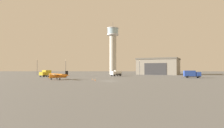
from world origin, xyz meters
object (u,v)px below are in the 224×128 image
traffic_cone_near_left (92,79)px  traffic_cone_near_right (94,80)px  airplane_orange (57,76)px  control_tower (112,47)px  truck_box_yellow (45,73)px  light_post_east (36,66)px  light_post_west (139,66)px  truck_box_blue (191,74)px  truck_fuel_tanker_white (116,73)px  light_post_north (65,66)px

traffic_cone_near_left → traffic_cone_near_right: traffic_cone_near_right is taller
airplane_orange → traffic_cone_near_right: bearing=113.8°
control_tower → traffic_cone_near_left: 70.11m
control_tower → traffic_cone_near_left: (-7.29, -67.13, -18.83)m
truck_box_yellow → light_post_east: (-12.54, 20.92, 3.79)m
light_post_west → traffic_cone_near_right: bearing=-114.4°
airplane_orange → truck_box_blue: (53.11, 12.22, 0.27)m
truck_box_yellow → truck_box_blue: size_ratio=0.89×
truck_box_yellow → traffic_cone_near_right: bearing=66.1°
truck_box_yellow → traffic_cone_near_right: (26.70, -30.03, -1.39)m
light_post_east → airplane_orange: bearing=-60.4°
control_tower → traffic_cone_near_right: (-6.12, -71.03, -18.80)m
truck_fuel_tanker_white → traffic_cone_near_right: truck_fuel_tanker_white is taller
control_tower → truck_box_yellow: bearing=-128.7°
truck_fuel_tanker_white → airplane_orange: bearing=17.4°
light_post_west → truck_box_yellow: bearing=-160.3°
truck_fuel_tanker_white → truck_box_blue: size_ratio=0.90×
light_post_west → light_post_north: 42.03m
control_tower → light_post_north: (-26.58, -26.98, -13.93)m
truck_box_yellow → truck_box_blue: 66.95m
light_post_west → traffic_cone_near_left: size_ratio=14.85×
truck_box_yellow → truck_fuel_tanker_white: (34.52, 7.82, -0.04)m
traffic_cone_near_left → light_post_west: bearing=62.5°
airplane_orange → truck_fuel_tanker_white: (21.68, 31.52, 0.24)m
truck_box_yellow → truck_box_blue: truck_box_yellow is taller
traffic_cone_near_right → light_post_west: bearing=65.6°
truck_box_yellow → light_post_west: (48.15, 17.25, 3.50)m
truck_box_yellow → control_tower: bearing=165.8°
truck_fuel_tanker_white → light_post_north: 29.17m
control_tower → truck_box_yellow: control_tower is taller
light_post_west → light_post_north: (-41.91, -3.23, -0.02)m
truck_box_blue → light_post_north: (-59.71, 25.50, 3.48)m
light_post_west → traffic_cone_near_left: bearing=-117.5°
light_post_west → traffic_cone_near_left: 49.17m
light_post_west → traffic_cone_near_right: size_ratio=13.37×
light_post_east → light_post_north: bearing=-20.1°
light_post_north → truck_box_blue: bearing=-23.1°
control_tower → truck_box_blue: bearing=-57.7°
truck_fuel_tanker_white → traffic_cone_near_right: bearing=40.2°
airplane_orange → traffic_cone_near_left: (12.69, -2.43, -1.14)m
control_tower → truck_box_yellow: (-32.82, -41.00, -17.41)m
truck_fuel_tanker_white → light_post_west: size_ratio=0.71×
truck_box_yellow → light_post_north: (6.24, 14.03, 3.48)m
light_post_east → traffic_cone_near_left: 60.75m
airplane_orange → light_post_east: 51.49m
truck_box_blue → light_post_west: 33.98m
traffic_cone_near_left → traffic_cone_near_right: bearing=-73.4°
truck_box_blue → traffic_cone_near_right: bearing=-146.4°
truck_fuel_tanker_white → light_post_north: size_ratio=0.72×
airplane_orange → control_tower: bearing=-148.8°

